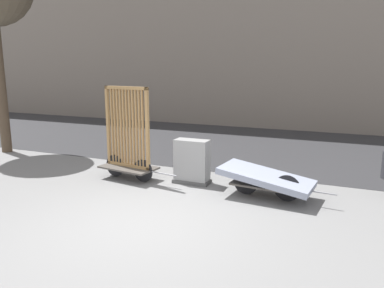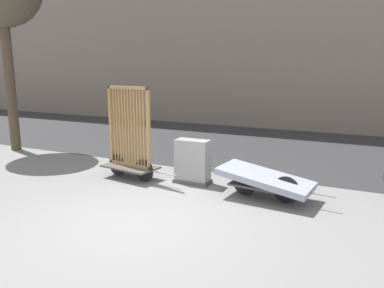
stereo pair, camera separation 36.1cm
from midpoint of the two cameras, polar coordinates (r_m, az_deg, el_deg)
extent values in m
plane|color=slate|center=(6.58, -6.52, -11.80)|extent=(60.00, 60.00, 0.00)
cube|color=#2D2D30|center=(12.86, 10.48, -0.21)|extent=(56.00, 7.26, 0.01)
cube|color=#4C4742|center=(8.99, -8.24, -3.44)|extent=(1.42, 0.90, 0.04)
cylinder|color=black|center=(8.72, -6.13, -4.00)|extent=(0.53, 0.11, 0.53)
cylinder|color=black|center=(9.29, -10.22, -3.15)|extent=(0.53, 0.11, 0.53)
cylinder|color=gray|center=(8.37, -3.07, -4.49)|extent=(0.70, 0.13, 0.03)
cube|color=#A87F4C|center=(8.98, -8.25, -3.10)|extent=(1.25, 0.25, 0.07)
cube|color=#A87F4C|center=(8.70, -8.60, 8.47)|extent=(1.25, 0.25, 0.07)
cube|color=#A87F4C|center=(9.20, -11.15, 2.90)|extent=(0.08, 0.08, 1.88)
cube|color=#A87F4C|center=(8.41, -5.45, 2.25)|extent=(0.08, 0.08, 1.88)
cube|color=#A87F4C|center=(9.11, -10.58, 2.83)|extent=(0.04, 0.05, 1.81)
cube|color=#A87F4C|center=(9.04, -10.16, 2.79)|extent=(0.04, 0.05, 1.81)
cube|color=#A87F4C|center=(8.98, -9.74, 2.74)|extent=(0.04, 0.05, 1.81)
cube|color=#A87F4C|center=(8.92, -9.30, 2.69)|extent=(0.04, 0.05, 1.81)
cube|color=#A87F4C|center=(8.86, -8.87, 2.64)|extent=(0.04, 0.05, 1.81)
cube|color=#A87F4C|center=(8.79, -8.43, 2.59)|extent=(0.04, 0.05, 1.81)
cube|color=#A87F4C|center=(8.73, -7.98, 2.54)|extent=(0.04, 0.05, 1.81)
cube|color=#A87F4C|center=(8.67, -7.52, 2.49)|extent=(0.04, 0.05, 1.81)
cube|color=#A87F4C|center=(8.61, -7.06, 2.44)|extent=(0.04, 0.05, 1.81)
cube|color=#A87F4C|center=(8.55, -6.59, 2.39)|extent=(0.04, 0.05, 1.81)
cube|color=#A87F4C|center=(8.49, -6.12, 2.33)|extent=(0.04, 0.05, 1.81)
cube|color=#4C4742|center=(7.72, 12.39, -6.14)|extent=(1.39, 0.85, 0.04)
cylinder|color=black|center=(7.61, 15.47, -6.73)|extent=(0.53, 0.09, 0.53)
cylinder|color=black|center=(7.87, 9.41, -5.83)|extent=(0.53, 0.09, 0.53)
cylinder|color=gray|center=(7.48, 19.79, -7.17)|extent=(0.70, 0.10, 0.03)
cube|color=#8C93A8|center=(7.68, 12.44, -5.11)|extent=(1.93, 1.12, 0.37)
cube|color=#4C4C4C|center=(8.62, 1.30, -5.68)|extent=(0.83, 0.42, 0.08)
cube|color=gray|center=(8.49, 1.31, -2.70)|extent=(0.77, 0.36, 1.01)
cylinder|color=#4C3D2D|center=(12.93, -25.26, 8.40)|extent=(0.30, 0.30, 4.24)
camera|label=1|loc=(0.18, -88.72, 0.27)|focal=35.00mm
camera|label=2|loc=(0.18, 91.28, -0.27)|focal=35.00mm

